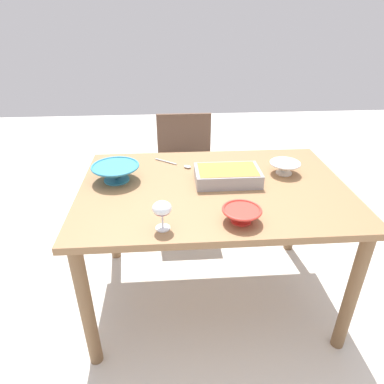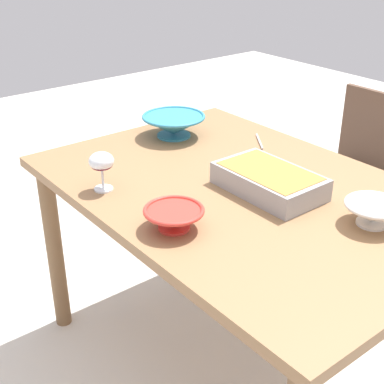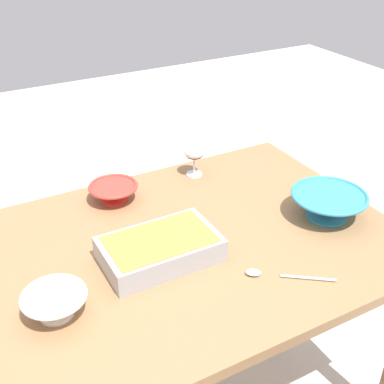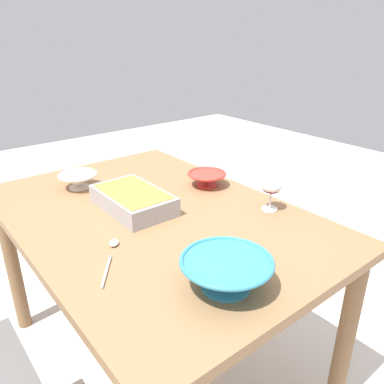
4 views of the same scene
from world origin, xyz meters
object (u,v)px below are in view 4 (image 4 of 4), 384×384
Objects in this scene: dining_table at (154,234)px; mixing_bowl at (226,272)px; wine_glass at (271,187)px; serving_bowl at (207,178)px; small_bowl at (78,180)px; serving_spoon at (112,252)px; casserole_dish at (133,199)px.

mixing_bowl is at bearing -11.15° from dining_table.
serving_bowl is at bearing -174.76° from wine_glass.
serving_bowl is (-0.34, -0.03, -0.06)m from wine_glass.
small_bowl reaches higher than serving_spoon.
serving_spoon is (0.24, -0.22, -0.03)m from casserole_dish.
wine_glass is 0.53m from casserole_dish.
wine_glass reaches higher than serving_bowl.
serving_bowl is at bearing 143.36° from mixing_bowl.
serving_spoon is (0.57, -0.14, -0.03)m from small_bowl.
mixing_bowl is at bearing -36.64° from serving_bowl.
wine_glass is 0.51× the size of mixing_bowl.
serving_spoon is (0.17, -0.26, 0.10)m from dining_table.
serving_spoon reaches higher than dining_table.
mixing_bowl is at bearing -62.06° from wine_glass.
casserole_dish reaches higher than dining_table.
dining_table is at bearing -125.62° from wine_glass.
dining_table is 0.37m from serving_bowl.
casserole_dish is at bearing -151.47° from dining_table.
wine_glass is 0.34m from serving_bowl.
dining_table is 0.16m from casserole_dish.
serving_spoon is (0.24, -0.60, -0.03)m from serving_bowl.
small_bowl is at bearing -163.49° from dining_table.
casserole_dish is at bearing 174.22° from mixing_bowl.
wine_glass is at bearing 36.02° from small_bowl.
casserole_dish reaches higher than serving_spoon.
mixing_bowl reaches higher than serving_spoon.
serving_bowl is 0.65m from serving_spoon.
wine_glass is 0.53m from mixing_bowl.
mixing_bowl is (0.25, -0.47, -0.04)m from wine_glass.
casserole_dish is at bearing -89.99° from serving_bowl.
small_bowl is 0.98× the size of serving_bowl.
mixing_bowl reaches higher than small_bowl.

